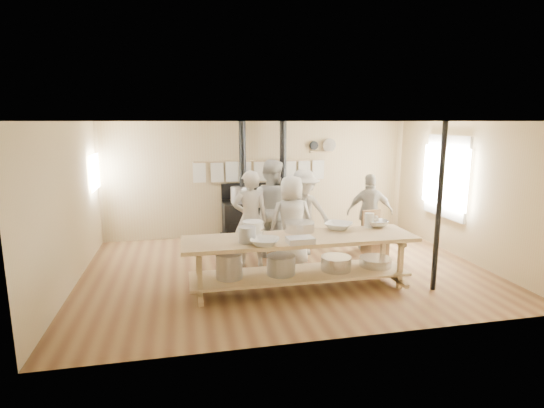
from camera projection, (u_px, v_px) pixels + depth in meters
name	position (u px, v px, depth m)	size (l,w,h in m)	color
ground	(286.00, 270.00, 7.55)	(7.00, 7.00, 0.00)	brown
room_shell	(286.00, 179.00, 7.24)	(7.00, 7.00, 7.00)	#CDB283
window_right	(446.00, 177.00, 8.54)	(0.09, 1.50, 1.65)	beige
left_opening	(95.00, 172.00, 8.46)	(0.00, 0.90, 0.90)	white
stove	(263.00, 216.00, 9.48)	(1.90, 0.75, 2.60)	black
towel_rail	(261.00, 169.00, 9.55)	(3.00, 0.04, 0.47)	tan
back_wall_shelf	(323.00, 147.00, 9.80)	(0.63, 0.14, 0.32)	tan
prep_table	(299.00, 257.00, 6.58)	(3.60, 0.90, 0.85)	tan
support_post	(439.00, 208.00, 6.42)	(0.08, 0.08, 2.60)	black
cook_far_left	(250.00, 219.00, 7.57)	(0.64, 0.42, 1.76)	#A59E92
cook_left	(271.00, 208.00, 8.16)	(0.92, 0.72, 1.89)	#A59E92
cook_center	(291.00, 221.00, 7.65)	(0.81, 0.53, 1.66)	#A59E92
cook_right	(370.00, 213.00, 8.57)	(0.92, 0.38, 1.57)	#A59E92
cook_by_window	(303.00, 212.00, 8.31)	(1.08, 0.62, 1.68)	#A59E92
chair	(375.00, 242.00, 8.36)	(0.45, 0.45, 0.87)	#503A20
bowl_white_a	(265.00, 242.00, 6.07)	(0.41, 0.41, 0.10)	white
bowl_steel_a	(254.00, 231.00, 6.69)	(0.30, 0.30, 0.09)	silver
bowl_white_b	(339.00, 226.00, 6.98)	(0.44, 0.44, 0.11)	white
bowl_steel_b	(377.00, 224.00, 7.12)	(0.37, 0.37, 0.12)	silver
roasting_pan	(300.00, 240.00, 6.18)	(0.39, 0.26, 0.09)	#B2B2B7
mixing_bowl_large	(299.00, 227.00, 6.84)	(0.49, 0.49, 0.15)	silver
bucket_galv	(247.00, 235.00, 6.20)	(0.26, 0.26, 0.24)	gray
deep_bowl_enamel	(253.00, 227.00, 6.68)	(0.33, 0.33, 0.20)	white
pitcher	(369.00, 220.00, 7.07)	(0.16, 0.16, 0.25)	white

